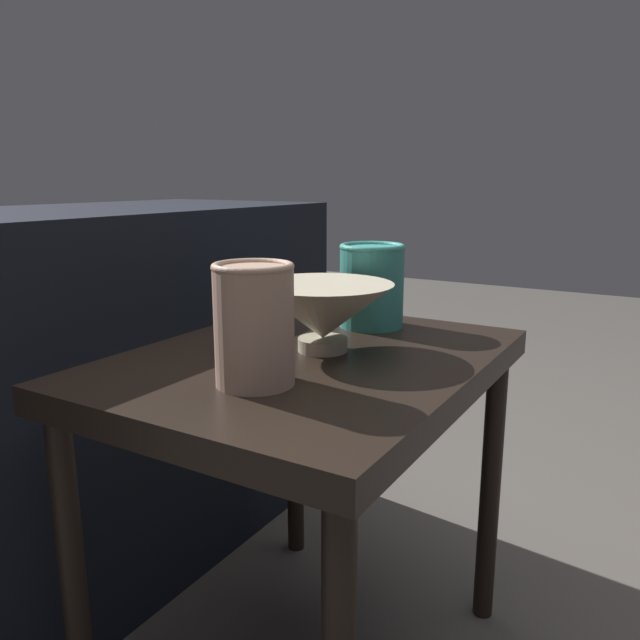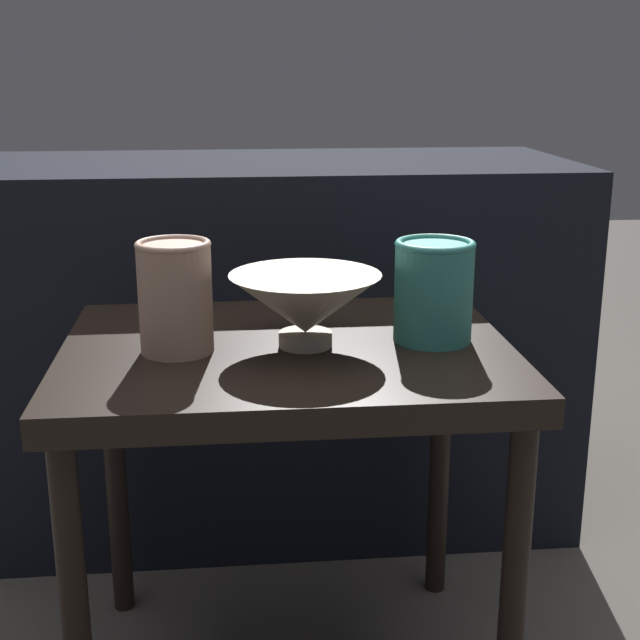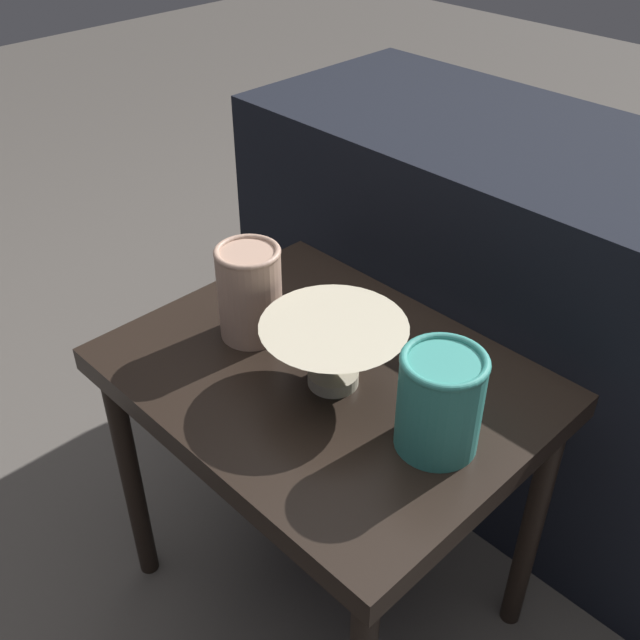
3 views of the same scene
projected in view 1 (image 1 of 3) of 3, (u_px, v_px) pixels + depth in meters
table at (309, 397)px, 0.95m from camera, size 0.64×0.49×0.55m
couch_backdrop at (69, 398)px, 1.26m from camera, size 1.21×0.50×0.75m
bowl at (323, 312)px, 0.94m from camera, size 0.21×0.21×0.10m
vase_textured_left at (254, 323)px, 0.78m from camera, size 0.10×0.10×0.16m
vase_colorful_right at (372, 284)px, 1.09m from camera, size 0.11×0.11×0.15m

